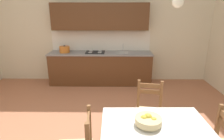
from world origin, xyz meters
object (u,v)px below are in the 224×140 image
Objects in this scene: kitchen_cabinetry at (100,54)px; fruit_bowl at (148,120)px; dining_chair_kitchen_side at (149,112)px; dining_table at (156,139)px.

kitchen_cabinetry is 3.34m from fruit_bowl.
dining_chair_kitchen_side is (0.95, -2.44, -0.41)m from kitchen_cabinetry.
fruit_bowl is (0.77, -3.25, -0.04)m from kitchen_cabinetry.
kitchen_cabinetry is 3.05× the size of dining_chair_kitchen_side.
kitchen_cabinetry is 3.43m from dining_table.
kitchen_cabinetry reaches higher than dining_chair_kitchen_side.
dining_chair_kitchen_side is at bearing -68.78° from kitchen_cabinetry.
dining_table is at bearing -37.40° from fruit_bowl.
dining_table is 0.90m from dining_chair_kitchen_side.
fruit_bowl is at bearing -102.12° from dining_chair_kitchen_side.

